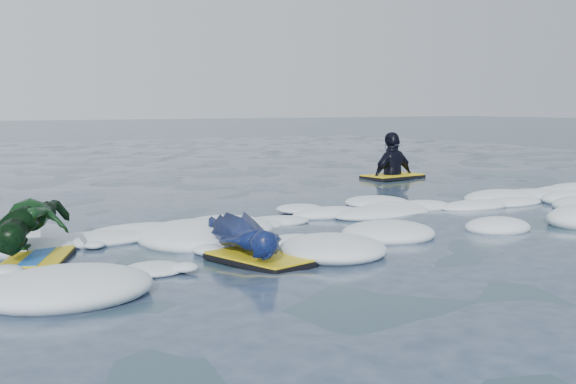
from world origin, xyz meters
name	(u,v)px	position (x,y,z in m)	size (l,w,h in m)	color
ground	(321,251)	(0.00, 0.00, 0.00)	(120.00, 120.00, 0.00)	#172638
foam_band	(268,234)	(0.00, 1.03, 0.00)	(12.00, 3.10, 0.30)	white
prone_woman_unit	(247,238)	(-0.74, 0.05, 0.18)	(0.77, 1.51, 0.36)	black
prone_child_unit	(33,229)	(-2.37, 0.98, 0.27)	(1.15, 1.48, 0.53)	black
waiting_rider_unit	(393,179)	(4.68, 4.87, 0.01)	(1.21, 0.77, 1.71)	black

